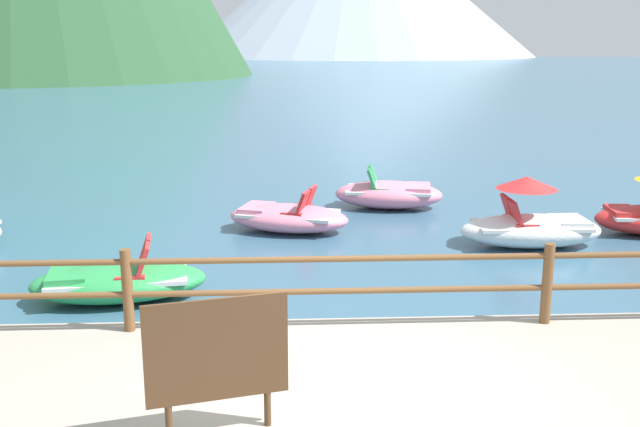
{
  "coord_description": "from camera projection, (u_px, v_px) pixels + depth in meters",
  "views": [
    {
      "loc": [
        -0.61,
        -6.24,
        3.61
      ],
      "look_at": [
        -0.06,
        5.0,
        0.9
      ],
      "focal_mm": 40.92,
      "sensor_mm": 36.0,
      "label": 1
    }
  ],
  "objects": [
    {
      "name": "pedal_boat_5",
      "position": [
        531.0,
        224.0,
        12.89
      ],
      "size": [
        2.52,
        1.13,
        1.27
      ],
      "color": "white",
      "rests_on": "ground"
    },
    {
      "name": "pedal_boat_0",
      "position": [
        118.0,
        281.0,
        10.3
      ],
      "size": [
        2.58,
        1.53,
        0.85
      ],
      "color": "green",
      "rests_on": "ground"
    },
    {
      "name": "dock_railing",
      "position": [
        340.0,
        278.0,
        8.21
      ],
      "size": [
        23.92,
        0.12,
        0.95
      ],
      "color": "brown",
      "rests_on": "promenade_dock"
    },
    {
      "name": "sign_board",
      "position": [
        217.0,
        352.0,
        5.92
      ],
      "size": [
        1.15,
        0.32,
        1.19
      ],
      "color": "beige",
      "rests_on": "promenade_dock"
    },
    {
      "name": "pedal_boat_1",
      "position": [
        288.0,
        217.0,
        13.97
      ],
      "size": [
        2.6,
        1.86,
        0.85
      ],
      "color": "pink",
      "rests_on": "ground"
    },
    {
      "name": "ground_plane",
      "position": [
        294.0,
        97.0,
        45.77
      ],
      "size": [
        200.0,
        200.0,
        0.0
      ],
      "primitive_type": "plane",
      "color": "#38607A"
    },
    {
      "name": "pedal_boat_7",
      "position": [
        389.0,
        194.0,
        15.87
      ],
      "size": [
        2.51,
        1.63,
        0.9
      ],
      "color": "pink",
      "rests_on": "ground"
    }
  ]
}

